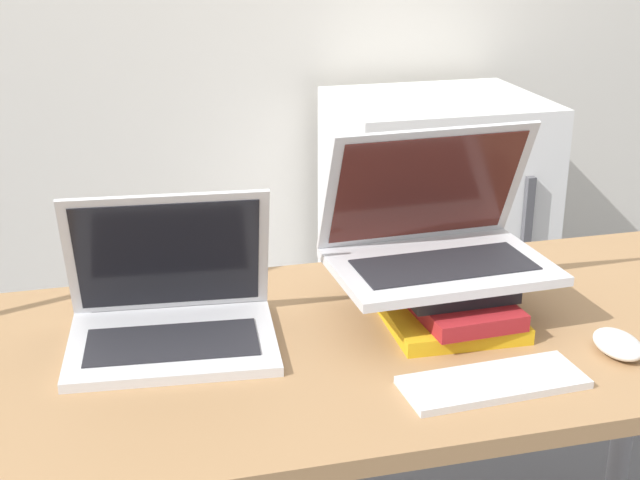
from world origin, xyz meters
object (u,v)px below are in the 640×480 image
object	(u,v)px
laptop_left	(171,313)
mini_fridge	(432,240)
mouse	(618,344)
book_stack	(446,294)
wireless_keyboard	(493,382)
laptop_on_books	(436,239)

from	to	relation	value
laptop_left	mini_fridge	xyz separation A→B (m)	(0.87, 1.04, -0.34)
mouse	mini_fridge	size ratio (longest dim) A/B	0.12
laptop_left	mouse	xyz separation A→B (m)	(0.69, -0.23, -0.03)
book_stack	wireless_keyboard	world-z (taller)	book_stack
wireless_keyboard	mouse	size ratio (longest dim) A/B	2.75
laptop_on_books	laptop_left	bearing A→B (deg)	179.20
mouse	mini_fridge	bearing A→B (deg)	81.76
laptop_left	mini_fridge	bearing A→B (deg)	50.00
book_stack	mouse	bearing A→B (deg)	-42.71
laptop_left	mouse	size ratio (longest dim) A/B	3.46
laptop_on_books	book_stack	bearing A→B (deg)	-49.64
book_stack	laptop_on_books	size ratio (longest dim) A/B	0.76
book_stack	mini_fridge	bearing A→B (deg)	69.44
laptop_on_books	wireless_keyboard	distance (m)	0.29
book_stack	laptop_left	bearing A→B (deg)	176.91
laptop_left	mini_fridge	world-z (taller)	laptop_left
wireless_keyboard	mini_fridge	distance (m)	1.41
wireless_keyboard	mouse	bearing A→B (deg)	10.81
wireless_keyboard	laptop_left	bearing A→B (deg)	149.09
wireless_keyboard	book_stack	bearing A→B (deg)	85.14
book_stack	laptop_on_books	distance (m)	0.10
wireless_keyboard	laptop_on_books	bearing A→B (deg)	89.02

